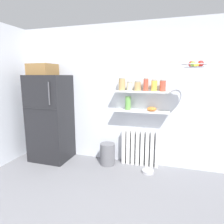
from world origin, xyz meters
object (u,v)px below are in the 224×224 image
at_px(refrigerator, 50,116).
at_px(vase, 128,103).
at_px(storage_jar_2, 138,86).
at_px(pet_food_bowl, 148,171).
at_px(storage_jar_4, 154,85).
at_px(hanging_fruit_basket, 195,65).
at_px(storage_jar_3, 146,85).
at_px(trash_bin, 107,154).
at_px(storage_jar_5, 163,86).
at_px(shelf_bowl, 152,109).
at_px(radiator, 140,148).
at_px(storage_jar_1, 130,86).
at_px(storage_jar_0, 122,84).

relative_size(refrigerator, vase, 7.64).
bearing_deg(storage_jar_2, refrigerator, -173.14).
xyz_separation_m(storage_jar_2, pet_food_bowl, (0.26, -0.25, -1.46)).
distance_m(storage_jar_4, hanging_fruit_basket, 0.75).
xyz_separation_m(storage_jar_3, pet_food_bowl, (0.12, -0.25, -1.49)).
distance_m(vase, trash_bin, 1.04).
bearing_deg(vase, storage_jar_4, 0.00).
relative_size(storage_jar_5, hanging_fruit_basket, 0.58).
height_order(shelf_bowl, hanging_fruit_basket, hanging_fruit_basket).
relative_size(storage_jar_3, pet_food_bowl, 1.13).
height_order(radiator, hanging_fruit_basket, hanging_fruit_basket).
height_order(storage_jar_4, vase, storage_jar_4).
height_order(storage_jar_2, storage_jar_3, storage_jar_3).
relative_size(radiator, vase, 2.78).
bearing_deg(vase, pet_food_bowl, -30.24).
xyz_separation_m(storage_jar_3, shelf_bowl, (0.12, 0.00, -0.42)).
bearing_deg(storage_jar_4, hanging_fruit_basket, -29.43).
bearing_deg(refrigerator, shelf_bowl, 5.96).
relative_size(storage_jar_1, storage_jar_5, 0.81).
relative_size(storage_jar_3, shelf_bowl, 1.35).
xyz_separation_m(storage_jar_2, vase, (-0.17, 0.00, -0.31)).
bearing_deg(storage_jar_1, shelf_bowl, 0.00).
height_order(refrigerator, shelf_bowl, refrigerator).
xyz_separation_m(radiator, trash_bin, (-0.59, -0.17, -0.13)).
bearing_deg(trash_bin, hanging_fruit_basket, -8.03).
distance_m(storage_jar_1, vase, 0.31).
height_order(storage_jar_0, trash_bin, storage_jar_0).
distance_m(storage_jar_2, storage_jar_3, 0.15).
distance_m(storage_jar_5, vase, 0.68).
bearing_deg(storage_jar_5, storage_jar_1, -180.00).
bearing_deg(hanging_fruit_basket, trash_bin, 171.97).
relative_size(storage_jar_4, storage_jar_5, 1.01).
relative_size(radiator, hanging_fruit_basket, 2.01).
relative_size(storage_jar_0, pet_food_bowl, 1.14).
relative_size(refrigerator, shelf_bowl, 11.23).
bearing_deg(storage_jar_4, pet_food_bowl, -96.00).
distance_m(storage_jar_1, shelf_bowl, 0.56).
relative_size(refrigerator, pet_food_bowl, 9.35).
distance_m(storage_jar_0, vase, 0.36).
relative_size(storage_jar_0, storage_jar_3, 1.01).
distance_m(radiator, storage_jar_5, 1.22).
relative_size(storage_jar_2, pet_food_bowl, 0.85).
bearing_deg(trash_bin, shelf_bowl, 9.87).
distance_m(radiator, hanging_fruit_basket, 1.73).
distance_m(refrigerator, storage_jar_0, 1.55).
bearing_deg(storage_jar_3, trash_bin, -168.44).
xyz_separation_m(radiator, storage_jar_5, (0.36, -0.03, 1.17)).
relative_size(storage_jar_5, vase, 0.81).
bearing_deg(refrigerator, storage_jar_5, 5.48).
bearing_deg(storage_jar_2, pet_food_bowl, -43.90).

